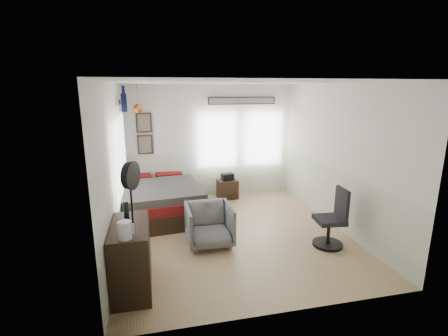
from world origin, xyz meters
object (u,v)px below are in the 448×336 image
Objects in this scene: nightstand at (227,189)px; task_chair at (332,223)px; dresser at (131,257)px; armchair at (209,225)px; bed at (160,200)px.

task_chair is at bearing -72.54° from nightstand.
nightstand is at bearing 57.69° from dresser.
nightstand is (0.85, 2.27, -0.12)m from armchair.
dresser is 1.59m from armchair.
armchair reaches higher than nightstand.
task_chair reaches higher than nightstand.
bed is 3.46m from task_chair.
dresser is 2.19× the size of nightstand.
bed is 2.24× the size of task_chair.
armchair is (1.22, 1.01, -0.10)m from dresser.
dresser is at bearing -165.48° from task_chair.
task_chair is (2.79, -2.05, 0.08)m from bed.
nightstand is 3.01m from task_chair.
armchair is at bearing 171.51° from task_chair.
dresser reaches higher than armchair.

